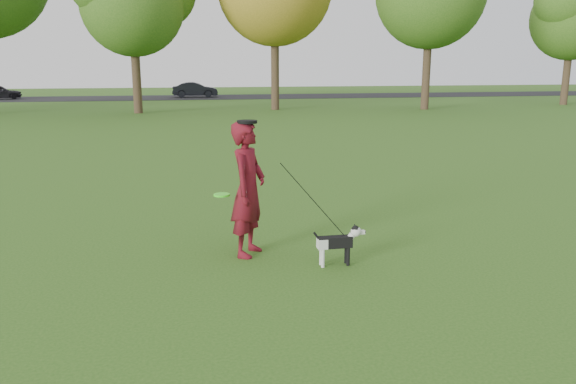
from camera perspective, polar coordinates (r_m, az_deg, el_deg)
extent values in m
plane|color=#285116|center=(8.06, 1.90, -7.06)|extent=(120.00, 120.00, 0.00)
cube|color=black|center=(47.49, -8.89, 9.49)|extent=(120.00, 7.00, 0.02)
imported|color=#560C1F|center=(8.11, -4.07, 0.29)|extent=(0.75, 0.85, 1.97)
cube|color=black|center=(7.83, 4.78, -5.08)|extent=(0.48, 0.15, 0.16)
cube|color=silver|center=(7.78, 3.49, -5.23)|extent=(0.13, 0.15, 0.14)
cylinder|color=silver|center=(7.80, 3.57, -6.74)|extent=(0.05, 0.05, 0.26)
cylinder|color=silver|center=(7.90, 3.38, -6.49)|extent=(0.05, 0.05, 0.26)
cylinder|color=black|center=(7.90, 6.13, -6.55)|extent=(0.05, 0.05, 0.26)
cylinder|color=black|center=(7.99, 5.92, -6.30)|extent=(0.05, 0.05, 0.26)
cylinder|color=silver|center=(7.87, 6.30, -4.71)|extent=(0.16, 0.10, 0.17)
sphere|color=silver|center=(7.87, 6.92, -4.01)|extent=(0.15, 0.15, 0.15)
sphere|color=black|center=(7.86, 6.87, -3.80)|extent=(0.11, 0.11, 0.11)
cube|color=silver|center=(7.90, 7.46, -4.06)|extent=(0.10, 0.06, 0.05)
sphere|color=black|center=(7.91, 7.82, -4.04)|extent=(0.03, 0.03, 0.03)
cone|color=black|center=(7.81, 6.96, -3.57)|extent=(0.05, 0.05, 0.06)
cone|color=black|center=(7.88, 6.79, -3.42)|extent=(0.05, 0.05, 0.06)
cylinder|color=black|center=(7.75, 3.16, -4.81)|extent=(0.16, 0.03, 0.22)
cylinder|color=black|center=(7.86, 5.97, -4.68)|extent=(0.10, 0.10, 0.02)
imported|color=black|center=(47.45, -9.42, 10.21)|extent=(3.70, 1.40, 1.21)
cylinder|color=#3FFF20|center=(7.96, -6.75, -0.28)|extent=(0.23, 0.23, 0.02)
cylinder|color=black|center=(7.95, -4.18, 7.13)|extent=(0.29, 0.29, 0.04)
cylinder|color=#38281C|center=(32.97, -15.15, 11.38)|extent=(0.48, 0.48, 4.20)
cylinder|color=#38281C|center=(34.35, -1.33, 12.56)|extent=(0.48, 0.48, 5.04)
cylinder|color=#38281C|center=(35.55, 13.89, 12.04)|extent=(0.48, 0.48, 4.83)
cylinder|color=#38281C|center=(42.92, 26.43, 10.62)|extent=(0.48, 0.48, 3.99)
sphere|color=#426B1E|center=(43.04, 27.00, 16.09)|extent=(5.32, 5.32, 5.32)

